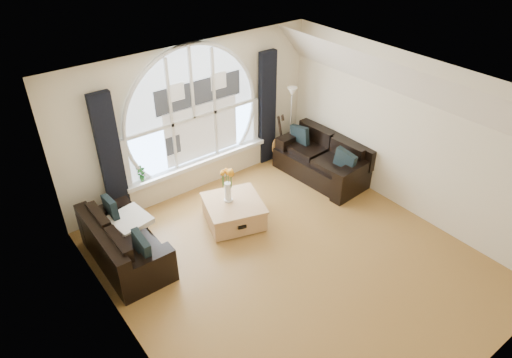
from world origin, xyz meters
The scene contains 21 objects.
ground centered at (0.00, 0.00, 0.00)m, with size 5.00×5.50×0.01m, color brown.
ceiling centered at (0.00, 0.00, 2.70)m, with size 5.00×5.50×0.01m, color silver.
wall_back centered at (0.00, 2.75, 1.35)m, with size 5.00×0.01×2.70m, color beige.
wall_front centered at (0.00, -2.75, 1.35)m, with size 5.00×0.01×2.70m, color beige.
wall_left centered at (-2.50, 0.00, 1.35)m, with size 0.01×5.50×2.70m, color beige.
wall_right centered at (2.50, 0.00, 1.35)m, with size 0.01×5.50×2.70m, color beige.
attic_slope centered at (2.20, 0.00, 2.35)m, with size 0.92×5.50×0.72m, color silver.
arched_window centered at (0.00, 2.72, 1.62)m, with size 2.60×0.06×2.15m, color silver.
window_sill centered at (0.00, 2.65, 0.51)m, with size 2.90×0.22×0.08m, color white.
window_frame centered at (0.00, 2.69, 1.62)m, with size 2.76×0.08×2.15m, color white.
neighbor_house centered at (0.15, 2.71, 1.50)m, with size 1.70×0.02×1.50m, color silver.
curtain_left centered at (-1.60, 2.63, 1.15)m, with size 0.35×0.12×2.30m, color black.
curtain_right centered at (1.60, 2.63, 1.15)m, with size 0.35×0.12×2.30m, color black.
sofa_left centered at (-1.97, 1.55, 0.40)m, with size 0.84×1.67×0.74m, color black.
sofa_right centered at (2.06, 1.48, 0.40)m, with size 0.91×1.81×0.81m, color black.
coffee_chest centered at (-0.14, 1.34, 0.23)m, with size 0.93×0.93×0.45m, color #B6834E.
throw_blanket centered at (-1.75, 1.83, 0.50)m, with size 0.55×0.55×0.10m, color silver.
vase_flowers centered at (-0.18, 1.43, 0.80)m, with size 0.24×0.24×0.70m, color white.
floor_lamp centered at (1.96, 2.33, 0.80)m, with size 0.24×0.24×1.60m, color #B2B2B2.
guitar centered at (1.79, 2.49, 0.53)m, with size 0.36×0.24×1.06m, color #976225.
potted_plant centered at (-1.14, 2.65, 0.70)m, with size 0.16×0.11×0.29m, color #1E6023.
Camera 1 is at (-3.58, -3.77, 4.92)m, focal length 32.13 mm.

